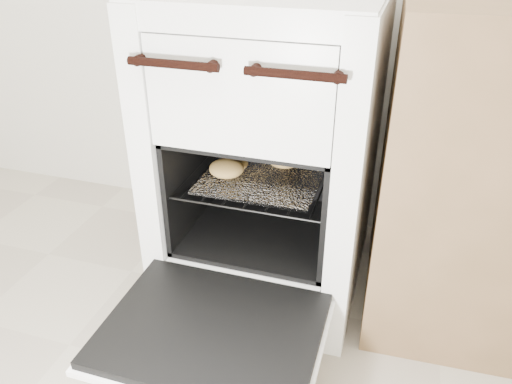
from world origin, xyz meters
The scene contains 5 objects.
stove centered at (0.11, 1.18, 0.44)m, with size 0.58×0.65×0.90m.
oven_door centered at (0.11, 0.68, 0.20)m, with size 0.53×0.41×0.04m.
oven_rack centered at (0.11, 1.11, 0.40)m, with size 0.43×0.41×0.01m.
foil_sheet centered at (0.11, 1.09, 0.41)m, with size 0.33×0.29×0.01m, color white.
baked_rolls centered at (0.07, 1.12, 0.43)m, with size 0.27×0.24×0.05m.
Camera 1 is at (0.47, -0.12, 1.07)m, focal length 35.00 mm.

